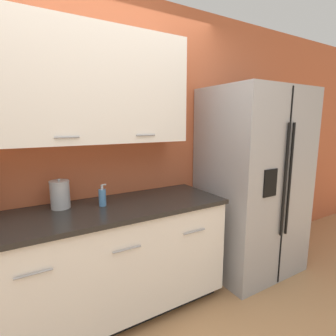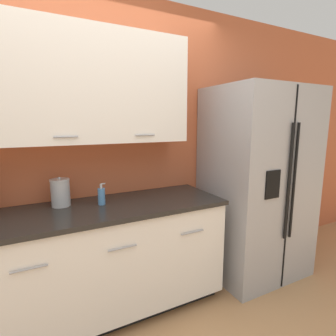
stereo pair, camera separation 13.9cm
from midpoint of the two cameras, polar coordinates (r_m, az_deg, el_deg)
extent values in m
cube|color=#BC5B38|center=(2.31, -18.48, 3.55)|extent=(10.00, 0.05, 2.60)
cube|color=white|center=(2.09, -24.50, 16.21)|extent=(1.95, 0.32, 0.84)
cylinder|color=#99999E|center=(1.91, -23.11, 6.16)|extent=(0.16, 0.01, 0.01)
cylinder|color=#99999E|center=(2.07, -6.79, 7.11)|extent=(0.16, 0.01, 0.01)
cube|color=black|center=(2.46, -20.81, -28.10)|extent=(2.30, 0.54, 0.09)
cube|color=white|center=(2.19, -21.35, -19.65)|extent=(2.34, 0.62, 0.78)
cube|color=black|center=(2.01, -22.03, -9.62)|extent=(2.36, 0.64, 0.03)
cylinder|color=#99999E|center=(1.79, -29.33, -19.52)|extent=(0.20, 0.01, 0.01)
cylinder|color=#99999E|center=(1.87, -11.11, -17.03)|extent=(0.20, 0.01, 0.01)
cylinder|color=#99999E|center=(2.10, 3.84, -13.69)|extent=(0.20, 0.01, 0.01)
cube|color=#9E9EA0|center=(2.80, 16.52, -2.98)|extent=(0.96, 0.75, 1.86)
cube|color=black|center=(2.57, 22.74, -4.49)|extent=(0.01, 0.01, 1.82)
cylinder|color=black|center=(2.51, 22.66, -2.62)|extent=(0.02, 0.02, 1.02)
cylinder|color=black|center=(2.57, 23.59, -2.43)|extent=(0.02, 0.02, 1.02)
cube|color=black|center=(2.38, 19.84, -3.11)|extent=(0.16, 0.01, 0.24)
cylinder|color=#4C7FB2|center=(2.09, -15.98, -6.23)|extent=(0.05, 0.05, 0.13)
cylinder|color=#B2B2B5|center=(2.07, -16.08, -4.06)|extent=(0.02, 0.02, 0.04)
cylinder|color=#B2B2B5|center=(2.07, -15.67, -3.54)|extent=(0.03, 0.01, 0.01)
cylinder|color=#A3A3A5|center=(2.13, -24.20, -5.44)|extent=(0.14, 0.14, 0.20)
cylinder|color=#A3A3A5|center=(2.11, -24.41, -2.70)|extent=(0.14, 0.14, 0.01)
sphere|color=#A3A3A5|center=(2.10, -24.43, -2.38)|extent=(0.02, 0.02, 0.02)
camera|label=1|loc=(0.07, -91.81, -0.32)|focal=28.00mm
camera|label=2|loc=(0.07, 88.19, 0.32)|focal=28.00mm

